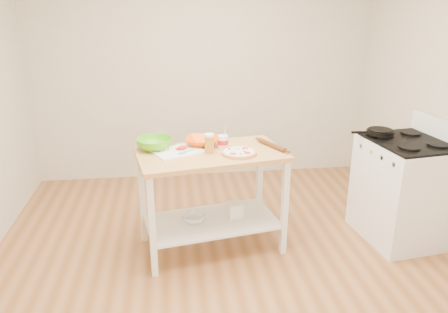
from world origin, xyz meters
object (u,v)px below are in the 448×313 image
knife (160,146)px  shelf_bin (235,209)px  spatula (186,152)px  beer_pint (209,143)px  gas_stove (403,190)px  orange_bowl (202,141)px  prep_island (211,180)px  rolling_pin (272,145)px  green_bowl (155,144)px  yogurt_tub (223,142)px  shelf_glass_bowl (194,218)px  skillet (379,132)px  cutting_board (178,151)px  pizza (239,152)px

knife → shelf_bin: (0.63, -0.10, -0.59)m
spatula → beer_pint: beer_pint is taller
gas_stove → orange_bowl: 1.87m
shelf_bin → gas_stove: bearing=-3.5°
prep_island → rolling_pin: bearing=6.3°
gas_stove → green_bowl: size_ratio=3.64×
prep_island → beer_pint: 0.33m
knife → prep_island: bearing=-54.3°
yogurt_tub → knife: bearing=173.1°
spatula → orange_bowl: size_ratio=0.48×
knife → yogurt_tub: yogurt_tub is taller
shelf_bin → prep_island: bearing=-164.5°
prep_island → shelf_bin: prep_island is taller
knife → rolling_pin: rolling_pin is taller
knife → beer_pint: beer_pint is taller
prep_island → green_bowl: bearing=163.4°
gas_stove → rolling_pin: 1.29m
beer_pint → shelf_glass_bowl: 0.71m
prep_island → shelf_bin: bearing=15.5°
spatula → gas_stove: bearing=-24.8°
skillet → green_bowl: green_bowl is taller
knife → shelf_glass_bowl: knife is taller
gas_stove → cutting_board: size_ratio=2.28×
green_bowl → prep_island: bearing=-16.6°
pizza → shelf_bin: 0.61m
spatula → orange_bowl: orange_bowl is taller
shelf_bin → rolling_pin: bearing=0.0°
skillet → green_bowl: 2.01m
rolling_pin → shelf_bin: bearing=-180.0°
knife → orange_bowl: bearing=-28.6°
knife → shelf_bin: knife is taller
cutting_board → knife: (-0.15, 0.12, 0.01)m
gas_stove → shelf_glass_bowl: gas_stove is taller
spatula → shelf_glass_bowl: spatula is taller
prep_island → knife: bearing=158.8°
beer_pint → cutting_board: bearing=166.2°
pizza → spatula: bearing=171.4°
spatula → shelf_bin: 0.73m
prep_island → shelf_glass_bowl: prep_island is taller
prep_island → knife: (-0.42, 0.16, 0.27)m
rolling_pin → shelf_glass_bowl: (-0.69, -0.06, -0.63)m
yogurt_tub → shelf_glass_bowl: bearing=-159.9°
prep_island → knife: size_ratio=5.70×
skillet → spatula: 1.76m
prep_island → green_bowl: green_bowl is taller
prep_island → shelf_glass_bowl: size_ratio=6.53×
orange_bowl → green_bowl: (-0.41, -0.05, 0.01)m
orange_bowl → yogurt_tub: size_ratio=1.46×
prep_island → green_bowl: (-0.47, 0.14, 0.30)m
prep_island → cutting_board: (-0.28, 0.05, 0.26)m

